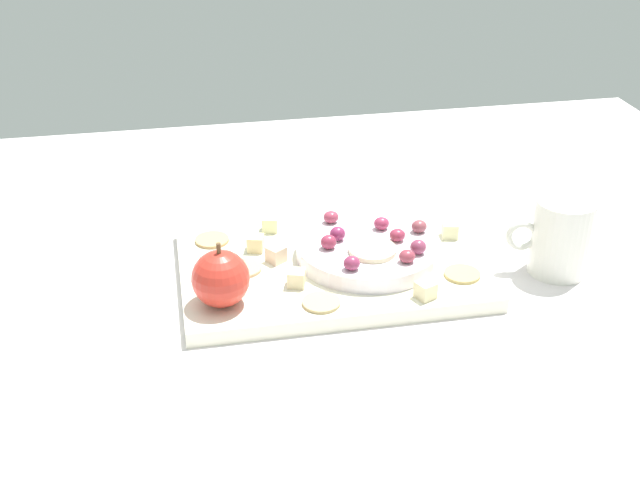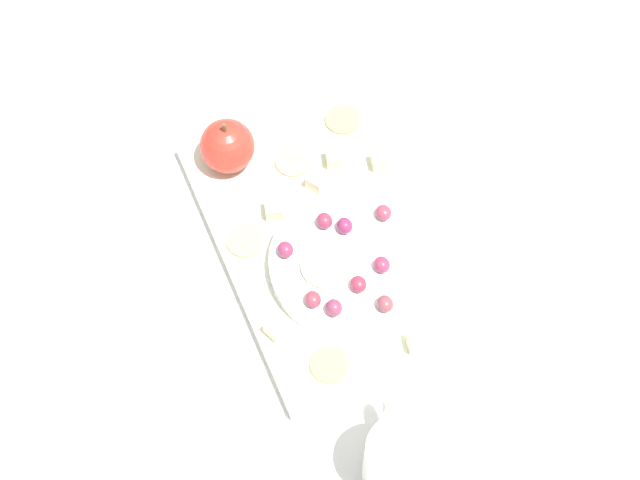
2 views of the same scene
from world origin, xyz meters
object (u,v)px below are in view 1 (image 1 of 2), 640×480
serving_dish (368,249)px  grape_3 (407,256)px  grape_7 (419,226)px  grape_6 (382,224)px  cheese_cube_4 (426,290)px  grape_0 (331,217)px  grape_8 (418,247)px  apple_slice_0 (372,250)px  apple_whole (221,279)px  cup (561,237)px  cheese_cube_5 (450,230)px  grape_2 (397,235)px  cheese_cube_2 (276,254)px  grape_1 (338,234)px  cheese_cube_3 (270,224)px  cracker_3 (321,303)px  cheese_cube_1 (256,243)px  grape_4 (329,242)px  grape_5 (352,263)px  cracker_0 (244,268)px  cracker_2 (462,274)px  cracker_1 (212,240)px  platter (329,266)px  cheese_cube_0 (297,278)px

serving_dish → grape_3: size_ratio=9.08×
grape_7 → grape_6: bearing=160.0°
cheese_cube_4 → grape_0: size_ratio=1.01×
grape_7 → grape_8: 5.64cm
grape_6 → apple_slice_0: grape_6 is taller
apple_whole → cup: bearing=3.5°
cheese_cube_5 → grape_2: bearing=-157.2°
grape_3 → grape_8: (1.88, 1.71, 0.13)cm
cheese_cube_4 → grape_7: size_ratio=1.01×
cheese_cube_2 → grape_3: bearing=-24.6°
grape_0 → grape_1: grape_1 is taller
cheese_cube_3 → cracker_3: 19.20cm
cheese_cube_1 → grape_6: 16.26cm
cheese_cube_1 → cheese_cube_4: same height
grape_1 → cheese_cube_3: bearing=132.7°
apple_whole → cup: (42.23, 2.58, -0.31)cm
serving_dish → grape_4: grape_4 is taller
grape_1 → serving_dish: bearing=-18.3°
grape_5 → cheese_cube_5: bearing=31.1°
cracker_0 → grape_2: (19.28, -0.07, 2.70)cm
cheese_cube_2 → cup: size_ratio=0.19×
grape_1 → cup: cup is taller
cheese_cube_3 → cracker_2: (21.18, -15.94, -0.80)cm
apple_slice_0 → grape_4: bearing=159.0°
cheese_cube_2 → cracker_0: (-4.19, -1.34, -0.80)cm
cheese_cube_5 → grape_4: bearing=-167.7°
cheese_cube_2 → cheese_cube_5: same height
cracker_2 → grape_7: size_ratio=2.20×
serving_dish → grape_8: size_ratio=9.08×
cup → cheese_cube_2: bearing=170.5°
grape_3 → cup: 20.01cm
cheese_cube_2 → cracker_1: bearing=137.9°
cheese_cube_1 → cheese_cube_2: size_ratio=1.00×
grape_1 → apple_slice_0: size_ratio=0.34×
grape_5 → grape_4: bearing=106.6°
cracker_1 → cup: bearing=-16.5°
apple_whole → grape_1: size_ratio=3.33×
serving_dish → grape_0: (-3.52, 6.07, 1.84)cm
serving_dish → grape_3: 6.86cm
apple_slice_0 → cracker_0: bearing=171.6°
cheese_cube_4 → apple_slice_0: bearing=118.5°
cracker_1 → grape_2: 24.10cm
grape_0 → grape_6: (5.97, -3.08, 0.02)cm
cheese_cube_5 → cracker_3: bearing=-147.1°
cracker_3 → grape_7: (14.78, 10.97, 2.71)cm
cheese_cube_4 → cracker_3: bearing=175.5°
platter → cheese_cube_3: 11.16cm
grape_3 → grape_7: bearing=62.8°
cheese_cube_1 → grape_2: (17.23, -4.72, 1.89)cm
cheese_cube_0 → cheese_cube_3: bearing=94.6°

